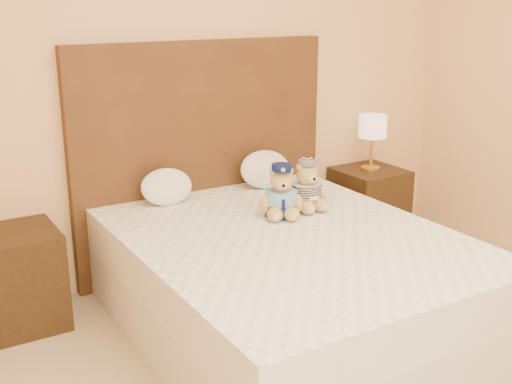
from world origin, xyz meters
TOP-DOWN VIEW (x-y plane):
  - bed at (0.00, 1.20)m, footprint 1.60×2.00m
  - headboard at (0.00, 2.21)m, footprint 1.75×0.08m
  - nightstand_left at (-1.25, 2.00)m, footprint 0.45×0.45m
  - nightstand_right at (1.25, 2.00)m, footprint 0.45×0.45m
  - lamp at (1.25, 2.00)m, footprint 0.20×0.20m
  - teddy_police at (0.12, 1.47)m, footprint 0.34×0.34m
  - teddy_prisoner at (0.32, 1.50)m, footprint 0.27×0.26m
  - pillow_left at (-0.34, 2.03)m, footprint 0.33×0.21m
  - pillow_right at (0.37, 2.03)m, footprint 0.37×0.24m

SIDE VIEW (x-z plane):
  - nightstand_left at x=-1.25m, z-range 0.00..0.55m
  - nightstand_right at x=1.25m, z-range 0.00..0.55m
  - bed at x=0.00m, z-range 0.00..0.55m
  - pillow_left at x=-0.34m, z-range 0.55..0.78m
  - pillow_right at x=0.37m, z-range 0.55..0.81m
  - teddy_prisoner at x=0.32m, z-range 0.55..0.84m
  - teddy_police at x=0.12m, z-range 0.55..0.85m
  - headboard at x=0.00m, z-range 0.00..1.50m
  - lamp at x=1.25m, z-range 0.65..1.05m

